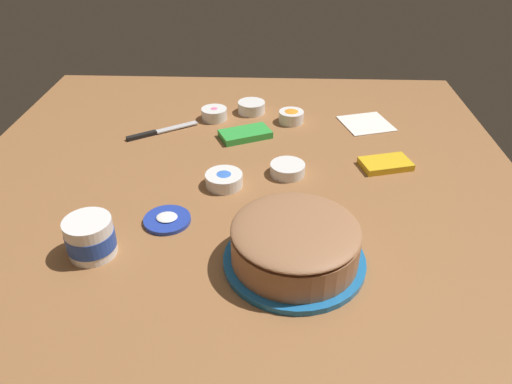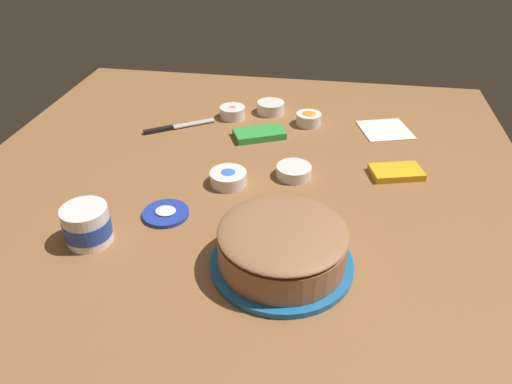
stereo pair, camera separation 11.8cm
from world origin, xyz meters
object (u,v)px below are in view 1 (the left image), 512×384
frosted_cake (295,244)px  paper_napkin (366,123)px  sprinkle_bowl_blue (224,179)px  sprinkle_bowl_green (251,107)px  frosting_tub_lid (167,220)px  candy_box_upper (386,164)px  sprinkle_bowl_rainbow (288,169)px  frosting_tub (90,237)px  sprinkle_bowl_pink (214,113)px  sprinkle_bowl_orange (291,116)px  spreading_knife (156,132)px  candy_box_lower (245,134)px

frosted_cake → paper_napkin: (0.25, 0.69, -0.05)m
sprinkle_bowl_blue → paper_napkin: 0.58m
sprinkle_bowl_green → sprinkle_bowl_blue: (-0.05, -0.47, -0.00)m
frosting_tub_lid → sprinkle_bowl_blue: bearing=53.8°
candy_box_upper → sprinkle_bowl_blue: bearing=179.1°
frosting_tub_lid → sprinkle_bowl_rainbow: size_ratio=1.17×
frosting_tub → candy_box_upper: (0.70, 0.40, -0.04)m
frosting_tub_lid → sprinkle_bowl_pink: 0.57m
frosting_tub_lid → sprinkle_bowl_orange: sprinkle_bowl_orange is taller
spreading_knife → sprinkle_bowl_rainbow: size_ratio=2.19×
frosted_cake → spreading_knife: (-0.42, 0.59, -0.04)m
frosting_tub_lid → frosting_tub: bearing=-139.3°
sprinkle_bowl_rainbow → sprinkle_bowl_green: (-0.12, 0.40, 0.00)m
paper_napkin → sprinkle_bowl_orange: bearing=178.6°
sprinkle_bowl_blue → paper_napkin: bearing=42.1°
frosting_tub → sprinkle_bowl_pink: size_ratio=1.22×
sprinkle_bowl_rainbow → sprinkle_bowl_green: sprinkle_bowl_green is taller
frosted_cake → sprinkle_bowl_blue: (-0.18, 0.30, -0.03)m
sprinkle_bowl_blue → paper_napkin: sprinkle_bowl_blue is taller
sprinkle_bowl_pink → sprinkle_bowl_orange: bearing=-2.9°
frosting_tub_lid → sprinkle_bowl_green: size_ratio=1.20×
frosting_tub → spreading_knife: 0.58m
spreading_knife → sprinkle_bowl_blue: size_ratio=2.12×
frosting_tub → paper_napkin: bearing=44.3°
frosted_cake → frosting_tub_lid: (-0.30, 0.13, -0.04)m
sprinkle_bowl_pink → candy_box_upper: bearing=-29.8°
frosting_tub_lid → spreading_knife: frosting_tub_lid is taller
sprinkle_bowl_green → sprinkle_bowl_orange: bearing=-28.3°
frosting_tub → sprinkle_bowl_orange: bearing=56.9°
frosted_cake → spreading_knife: bearing=125.5°
candy_box_upper → frosting_tub_lid: bearing=-169.1°
spreading_knife → sprinkle_bowl_blue: (0.24, -0.29, 0.01)m
candy_box_lower → frosting_tub: bearing=-142.3°
frosting_tub_lid → candy_box_upper: candy_box_upper is taller
frosted_cake → sprinkle_bowl_rainbow: bearing=91.4°
sprinkle_bowl_green → candy_box_upper: (0.39, -0.35, -0.01)m
frosted_cake → sprinkle_bowl_green: (-0.13, 0.76, -0.03)m
sprinkle_bowl_green → candy_box_lower: (-0.01, -0.19, -0.01)m
frosting_tub_lid → sprinkle_bowl_pink: sprinkle_bowl_pink is taller
sprinkle_bowl_pink → frosted_cake: bearing=-70.6°
frosting_tub_lid → sprinkle_bowl_blue: 0.20m
sprinkle_bowl_rainbow → candy_box_lower: size_ratio=0.62×
spreading_knife → candy_box_upper: (0.69, -0.18, 0.00)m
sprinkle_bowl_pink → paper_napkin: bearing=-2.2°
sprinkle_bowl_orange → frosted_cake: bearing=-90.7°
frosted_cake → frosting_tub_lid: 0.33m
spreading_knife → candy_box_lower: candy_box_lower is taller
frosted_cake → paper_napkin: size_ratio=2.00×
frosting_tub → sprinkle_bowl_orange: size_ratio=1.27×
sprinkle_bowl_green → candy_box_lower: sprinkle_bowl_green is taller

